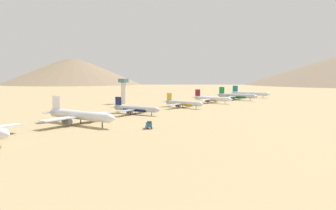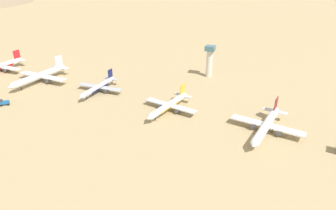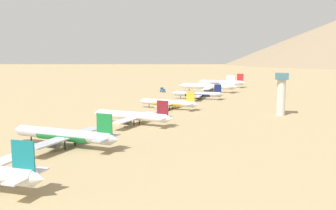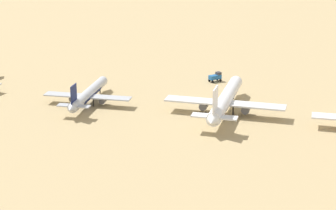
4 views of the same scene
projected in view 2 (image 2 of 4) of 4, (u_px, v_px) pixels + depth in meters
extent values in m
plane|color=tan|center=(167.00, 112.00, 162.51)|extent=(1877.48, 1877.48, 0.00)
cylinder|color=white|center=(0.00, 66.00, 225.84)|extent=(40.75, 5.83, 4.29)
cone|color=white|center=(22.00, 59.00, 243.96)|extent=(3.30, 3.98, 3.86)
cube|color=red|center=(17.00, 55.00, 238.44)|extent=(6.22, 0.63, 7.90)
cube|color=silver|center=(19.00, 60.00, 240.97)|extent=(4.12, 13.67, 0.41)
cube|color=silver|center=(2.00, 67.00, 227.57)|extent=(7.09, 38.55, 0.51)
cylinder|color=#4C4C54|center=(7.00, 70.00, 225.03)|extent=(4.83, 2.77, 2.60)
cylinder|color=black|center=(6.00, 69.00, 228.22)|extent=(0.50, 0.50, 4.31)
cylinder|color=black|center=(1.00, 68.00, 230.35)|extent=(0.50, 0.50, 4.31)
cylinder|color=red|center=(0.00, 67.00, 225.98)|extent=(22.49, 5.14, 4.30)
cylinder|color=silver|center=(40.00, 76.00, 203.77)|extent=(45.00, 7.64, 4.73)
cone|color=silver|center=(10.00, 87.00, 183.84)|extent=(4.27, 4.88, 4.63)
cone|color=silver|center=(64.00, 67.00, 223.50)|extent=(3.75, 4.47, 4.25)
cube|color=white|center=(59.00, 61.00, 217.47)|extent=(6.86, 0.88, 8.71)
cube|color=silver|center=(60.00, 67.00, 220.25)|extent=(4.95, 15.16, 0.45)
cube|color=silver|center=(42.00, 76.00, 205.65)|extent=(8.96, 42.61, 0.56)
cylinder|color=#4C4C54|center=(49.00, 80.00, 202.70)|extent=(5.40, 3.20, 2.86)
cylinder|color=#4C4C54|center=(34.00, 77.00, 208.44)|extent=(5.40, 3.20, 2.86)
cylinder|color=black|center=(21.00, 87.00, 191.08)|extent=(0.55, 0.55, 4.75)
cylinder|color=black|center=(47.00, 79.00, 206.29)|extent=(0.55, 0.55, 4.75)
cylinder|color=black|center=(41.00, 77.00, 208.78)|extent=(0.55, 0.55, 4.75)
cylinder|color=#B2B7C1|center=(98.00, 87.00, 187.26)|extent=(34.49, 3.95, 3.64)
cone|color=#B2B7C1|center=(81.00, 97.00, 171.54)|extent=(3.10, 3.59, 3.56)
cone|color=#B2B7C1|center=(113.00, 78.00, 202.82)|extent=(2.71, 3.30, 3.27)
cube|color=#141E51|center=(110.00, 74.00, 198.11)|extent=(5.27, 0.38, 6.70)
cube|color=#A4A8B2|center=(111.00, 79.00, 200.26)|extent=(3.17, 11.51, 0.34)
cube|color=#A4A8B2|center=(100.00, 87.00, 188.74)|extent=(5.08, 32.59, 0.43)
cylinder|color=#4C4C54|center=(107.00, 90.00, 186.72)|extent=(4.04, 2.24, 2.20)
cylinder|color=#4C4C54|center=(92.00, 88.00, 190.60)|extent=(4.04, 2.24, 2.20)
cylinder|color=black|center=(87.00, 97.00, 177.23)|extent=(0.42, 0.42, 3.66)
cylinder|color=black|center=(104.00, 89.00, 189.37)|extent=(0.42, 0.42, 3.66)
cylinder|color=black|center=(98.00, 88.00, 191.05)|extent=(0.42, 0.42, 3.66)
cylinder|color=#141E51|center=(98.00, 87.00, 187.38)|extent=(18.99, 3.82, 3.64)
cylinder|color=silver|center=(169.00, 105.00, 161.22)|extent=(35.24, 11.02, 3.72)
cone|color=silver|center=(149.00, 118.00, 146.78)|extent=(3.83, 4.22, 3.65)
cone|color=silver|center=(185.00, 94.00, 175.53)|extent=(3.38, 3.85, 3.35)
cube|color=gold|center=(183.00, 90.00, 171.00)|extent=(5.34, 1.46, 6.85)
cube|color=#B6BBC5|center=(183.00, 95.00, 173.16)|extent=(5.52, 12.14, 0.35)
cube|color=#B6BBC5|center=(170.00, 105.00, 162.61)|extent=(11.76, 33.57, 0.44)
cylinder|color=#4C4C54|center=(178.00, 110.00, 159.67)|extent=(4.49, 3.06, 2.25)
cylinder|color=#4C4C54|center=(161.00, 105.00, 165.53)|extent=(4.49, 3.06, 2.25)
cylinder|color=black|center=(155.00, 118.00, 152.10)|extent=(0.43, 0.43, 3.74)
cylinder|color=black|center=(175.00, 108.00, 162.76)|extent=(0.43, 0.43, 3.74)
cylinder|color=black|center=(167.00, 106.00, 165.30)|extent=(0.43, 0.43, 3.74)
cylinder|color=gold|center=(169.00, 106.00, 161.34)|extent=(19.73, 7.70, 3.73)
cylinder|color=white|center=(266.00, 125.00, 139.18)|extent=(38.69, 11.26, 4.08)
cone|color=white|center=(254.00, 145.00, 123.12)|extent=(4.12, 4.57, 3.99)
cone|color=white|center=(276.00, 110.00, 155.07)|extent=(3.64, 4.17, 3.67)
cube|color=maroon|center=(276.00, 104.00, 150.07)|extent=(5.87, 1.48, 7.51)
cube|color=silver|center=(275.00, 111.00, 152.44)|extent=(5.79, 13.29, 0.39)
cube|color=silver|center=(267.00, 125.00, 140.71)|extent=(12.12, 36.83, 0.48)
cylinder|color=#4C4C54|center=(279.00, 132.00, 137.58)|extent=(4.89, 3.27, 2.47)
cylinder|color=#4C4C54|center=(253.00, 125.00, 143.79)|extent=(4.89, 3.27, 2.47)
cylinder|color=black|center=(257.00, 143.00, 129.02)|extent=(0.47, 0.47, 4.10)
cylinder|color=black|center=(273.00, 129.00, 140.93)|extent=(0.47, 0.47, 4.10)
cylinder|color=black|center=(261.00, 126.00, 143.62)|extent=(0.47, 0.47, 4.10)
cube|color=#1E5999|center=(4.00, 102.00, 169.77)|extent=(5.22, 5.37, 1.70)
cube|color=#333338|center=(1.00, 101.00, 168.60)|extent=(2.74, 2.73, 1.10)
cylinder|color=black|center=(1.00, 106.00, 168.75)|extent=(1.01, 1.04, 1.10)
cylinder|color=black|center=(2.00, 104.00, 170.68)|extent=(1.01, 1.04, 1.10)
cylinder|color=black|center=(8.00, 105.00, 170.05)|extent=(1.01, 1.04, 1.10)
cylinder|color=black|center=(9.00, 103.00, 171.99)|extent=(1.01, 1.04, 1.10)
cylinder|color=beige|center=(209.00, 64.00, 213.50)|extent=(4.80, 4.80, 20.50)
cube|color=#3F6B7A|center=(210.00, 48.00, 208.33)|extent=(7.20, 7.20, 3.60)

